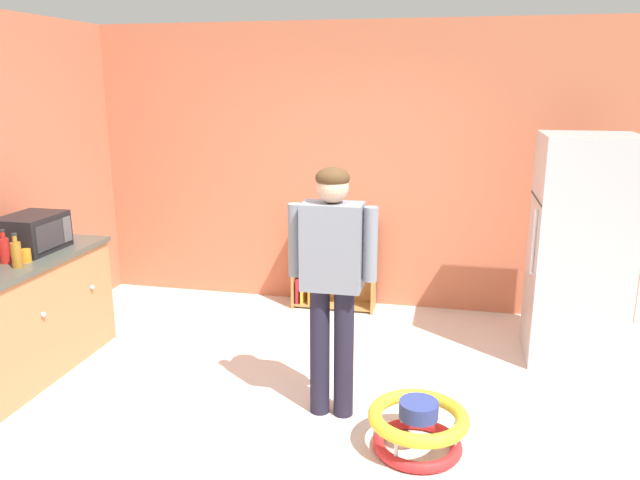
% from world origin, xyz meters
% --- Properties ---
extents(ground_plane, '(12.00, 12.00, 0.00)m').
position_xyz_m(ground_plane, '(0.00, 0.00, 0.00)').
color(ground_plane, beige).
rests_on(ground_plane, ground).
extents(back_wall, '(5.20, 0.06, 2.70)m').
position_xyz_m(back_wall, '(0.00, 2.33, 1.35)').
color(back_wall, '#C26748').
rests_on(back_wall, ground).
extents(left_side_wall, '(0.06, 2.99, 2.70)m').
position_xyz_m(left_side_wall, '(-2.63, 0.80, 1.35)').
color(left_side_wall, '#C26549').
rests_on(left_side_wall, ground).
extents(kitchen_counter, '(0.65, 1.88, 0.90)m').
position_xyz_m(kitchen_counter, '(-2.20, 0.08, 0.45)').
color(kitchen_counter, '#B7764B').
rests_on(kitchen_counter, ground).
extents(refrigerator, '(0.73, 0.68, 1.78)m').
position_xyz_m(refrigerator, '(1.89, 1.43, 0.89)').
color(refrigerator, '#B7BABF').
rests_on(refrigerator, ground).
extents(bookshelf, '(0.80, 0.28, 0.85)m').
position_xyz_m(bookshelf, '(-0.24, 2.15, 0.37)').
color(bookshelf, '#B17D41').
rests_on(bookshelf, ground).
extents(standing_person, '(0.57, 0.22, 1.66)m').
position_xyz_m(standing_person, '(0.18, 0.15, 1.00)').
color(standing_person, '#201C2E').
rests_on(standing_person, ground).
extents(baby_walker, '(0.60, 0.60, 0.32)m').
position_xyz_m(baby_walker, '(0.77, -0.16, 0.16)').
color(baby_walker, red).
rests_on(baby_walker, ground).
extents(microwave, '(0.37, 0.48, 0.28)m').
position_xyz_m(microwave, '(-2.21, 0.48, 1.04)').
color(microwave, black).
rests_on(microwave, kitchen_counter).
extents(ketchup_bottle, '(0.07, 0.07, 0.25)m').
position_xyz_m(ketchup_bottle, '(-2.19, 0.14, 1.00)').
color(ketchup_bottle, red).
rests_on(ketchup_bottle, kitchen_counter).
extents(amber_bottle, '(0.07, 0.07, 0.25)m').
position_xyz_m(amber_bottle, '(-2.03, 0.07, 1.00)').
color(amber_bottle, '#9E661E').
rests_on(amber_bottle, kitchen_counter).
extents(orange_cup, '(0.08, 0.08, 0.09)m').
position_xyz_m(orange_cup, '(-2.06, 0.19, 0.95)').
color(orange_cup, orange).
rests_on(orange_cup, kitchen_counter).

